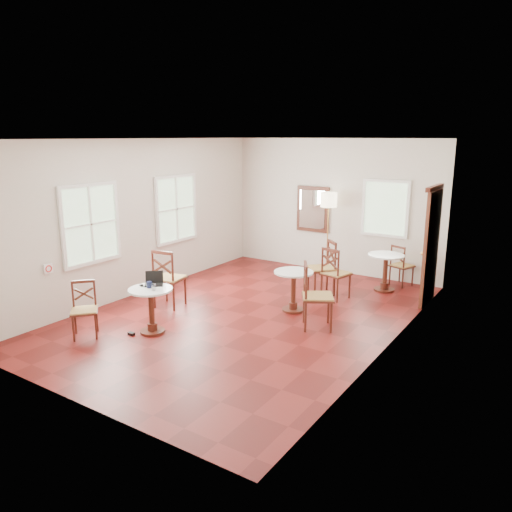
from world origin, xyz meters
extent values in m
plane|color=#601210|center=(0.00, 0.00, 0.00)|extent=(7.00, 7.00, 0.00)
cube|color=beige|center=(0.00, 3.50, 1.50)|extent=(5.00, 0.02, 3.00)
cube|color=beige|center=(0.00, -3.50, 1.50)|extent=(5.00, 0.02, 3.00)
cube|color=beige|center=(-2.50, 0.00, 1.50)|extent=(0.02, 7.00, 3.00)
cube|color=beige|center=(2.50, 0.00, 1.50)|extent=(0.02, 7.00, 3.00)
cube|color=white|center=(0.00, 0.00, 3.00)|extent=(5.00, 7.00, 0.02)
cube|color=#592B19|center=(2.46, 2.40, 1.05)|extent=(0.06, 0.90, 2.10)
cube|color=#4A1D12|center=(2.44, 2.40, 2.15)|extent=(0.08, 1.02, 0.08)
sphere|color=#BF8C3F|center=(2.40, 2.08, 1.00)|extent=(0.07, 0.07, 0.07)
cube|color=#491F13|center=(-0.50, 3.46, 1.40)|extent=(0.80, 0.05, 1.05)
cube|color=white|center=(-0.50, 3.43, 1.40)|extent=(0.64, 0.02, 0.88)
cube|color=white|center=(-2.47, -2.10, 0.95)|extent=(0.02, 0.16, 0.16)
torus|color=red|center=(-2.46, -2.10, 0.95)|extent=(0.02, 0.12, 0.12)
cube|color=white|center=(-2.47, -1.20, 1.55)|extent=(0.06, 1.22, 1.42)
cube|color=white|center=(-2.47, 1.00, 1.55)|extent=(0.06, 1.22, 1.42)
cube|color=white|center=(1.20, 3.47, 1.55)|extent=(1.02, 0.06, 1.22)
cylinder|color=#4A1D12|center=(-0.81, -1.47, 0.02)|extent=(0.39, 0.39, 0.04)
cylinder|color=#4A1D12|center=(-0.81, -1.47, 0.10)|extent=(0.16, 0.16, 0.12)
cylinder|color=#491F13|center=(-0.81, -1.47, 0.39)|extent=(0.09, 0.09, 0.59)
cylinder|color=#4A1D12|center=(-0.81, -1.47, 0.67)|extent=(0.14, 0.14, 0.06)
cylinder|color=white|center=(-0.81, -1.47, 0.71)|extent=(0.69, 0.69, 0.03)
cylinder|color=#4A1D12|center=(0.57, 0.63, 0.02)|extent=(0.40, 0.40, 0.04)
cylinder|color=#4A1D12|center=(0.57, 0.63, 0.10)|extent=(0.16, 0.16, 0.12)
cylinder|color=#491F13|center=(0.57, 0.63, 0.40)|extent=(0.09, 0.09, 0.59)
cylinder|color=#4A1D12|center=(0.57, 0.63, 0.67)|extent=(0.14, 0.14, 0.06)
cylinder|color=white|center=(0.57, 0.63, 0.72)|extent=(0.69, 0.69, 0.03)
cylinder|color=#4A1D12|center=(1.55, 2.68, 0.02)|extent=(0.41, 0.41, 0.04)
cylinder|color=#4A1D12|center=(1.55, 2.68, 0.10)|extent=(0.16, 0.16, 0.12)
cylinder|color=#491F13|center=(1.55, 2.68, 0.41)|extent=(0.09, 0.09, 0.61)
cylinder|color=#4A1D12|center=(1.55, 2.68, 0.69)|extent=(0.14, 0.14, 0.06)
cylinder|color=white|center=(1.55, 2.68, 0.74)|extent=(0.71, 0.71, 0.03)
cylinder|color=#4A1D12|center=(-1.28, -0.14, 0.25)|extent=(0.04, 0.04, 0.51)
cylinder|color=#4A1D12|center=(-1.20, -0.54, 0.25)|extent=(0.04, 0.04, 0.51)
cylinder|color=#4A1D12|center=(-1.68, -0.22, 0.25)|extent=(0.04, 0.04, 0.51)
cylinder|color=#4A1D12|center=(-1.60, -0.62, 0.25)|extent=(0.04, 0.04, 0.51)
cube|color=#4A1D12|center=(-1.44, -0.38, 0.52)|extent=(0.58, 0.58, 0.03)
cube|color=#9E783F|center=(-1.44, -0.38, 0.53)|extent=(0.56, 0.56, 0.05)
cylinder|color=#4A1D12|center=(-1.20, -0.54, 0.79)|extent=(0.04, 0.04, 0.57)
cylinder|color=#4A1D12|center=(-1.60, -0.62, 0.79)|extent=(0.04, 0.04, 0.57)
cube|color=#4A1D12|center=(-1.40, -0.58, 1.05)|extent=(0.43, 0.12, 0.06)
cube|color=#491F13|center=(-1.40, -0.58, 0.80)|extent=(0.37, 0.10, 0.25)
cube|color=#491F13|center=(-1.40, -0.58, 0.80)|extent=(0.37, 0.10, 0.25)
cylinder|color=#4A1D12|center=(-1.56, -2.38, 0.20)|extent=(0.03, 0.03, 0.41)
cylinder|color=#4A1D12|center=(-1.80, -2.17, 0.20)|extent=(0.03, 0.03, 0.41)
cylinder|color=#4A1D12|center=(-1.34, -2.14, 0.20)|extent=(0.03, 0.03, 0.41)
cylinder|color=#4A1D12|center=(-1.58, -1.92, 0.20)|extent=(0.03, 0.03, 0.41)
cube|color=#4A1D12|center=(-1.57, -2.15, 0.41)|extent=(0.56, 0.56, 0.03)
cube|color=#9E783F|center=(-1.57, -2.15, 0.43)|extent=(0.54, 0.54, 0.04)
cylinder|color=#4A1D12|center=(-1.80, -2.17, 0.64)|extent=(0.03, 0.03, 0.45)
cylinder|color=#4A1D12|center=(-1.58, -1.92, 0.64)|extent=(0.03, 0.03, 0.45)
cube|color=#4A1D12|center=(-1.69, -2.04, 0.84)|extent=(0.25, 0.28, 0.05)
cube|color=#491F13|center=(-1.69, -2.04, 0.64)|extent=(0.21, 0.23, 0.20)
cube|color=#491F13|center=(-1.69, -2.04, 0.64)|extent=(0.21, 0.23, 0.20)
cylinder|color=#4A1D12|center=(1.14, 1.84, 0.24)|extent=(0.04, 0.04, 0.47)
cylinder|color=#4A1D12|center=(1.05, 1.47, 0.24)|extent=(0.04, 0.04, 0.47)
cylinder|color=#4A1D12|center=(0.77, 1.93, 0.24)|extent=(0.04, 0.04, 0.47)
cylinder|color=#4A1D12|center=(0.68, 1.56, 0.24)|extent=(0.04, 0.04, 0.47)
cube|color=#4A1D12|center=(0.91, 1.70, 0.48)|extent=(0.56, 0.56, 0.03)
cube|color=#9E783F|center=(0.91, 1.70, 0.50)|extent=(0.54, 0.54, 0.04)
cylinder|color=#4A1D12|center=(1.05, 1.47, 0.74)|extent=(0.04, 0.04, 0.53)
cylinder|color=#4A1D12|center=(0.68, 1.56, 0.74)|extent=(0.04, 0.04, 0.53)
cube|color=#4A1D12|center=(0.87, 1.52, 0.98)|extent=(0.40, 0.13, 0.05)
cube|color=#491F13|center=(0.87, 1.52, 0.75)|extent=(0.34, 0.11, 0.23)
cube|color=#491F13|center=(0.87, 1.52, 0.75)|extent=(0.34, 0.11, 0.23)
cylinder|color=#4A1D12|center=(1.57, 0.08, 0.25)|extent=(0.04, 0.04, 0.51)
cylinder|color=#4A1D12|center=(1.22, -0.13, 0.25)|extent=(0.04, 0.04, 0.51)
cylinder|color=#4A1D12|center=(1.36, 0.43, 0.25)|extent=(0.04, 0.04, 0.51)
cylinder|color=#4A1D12|center=(1.01, 0.22, 0.25)|extent=(0.04, 0.04, 0.51)
cube|color=#4A1D12|center=(1.29, 0.15, 0.51)|extent=(0.68, 0.68, 0.03)
cube|color=#9E783F|center=(1.29, 0.15, 0.53)|extent=(0.65, 0.65, 0.05)
cylinder|color=#4A1D12|center=(1.22, -0.13, 0.79)|extent=(0.04, 0.04, 0.56)
cylinder|color=#4A1D12|center=(1.01, 0.22, 0.79)|extent=(0.04, 0.04, 0.56)
cube|color=#4A1D12|center=(1.11, 0.05, 1.05)|extent=(0.25, 0.39, 0.06)
cube|color=#491F13|center=(1.11, 0.05, 0.80)|extent=(0.21, 0.33, 0.25)
cube|color=#491F13|center=(1.11, 0.05, 0.80)|extent=(0.21, 0.33, 0.25)
cylinder|color=#4A1D12|center=(1.92, 3.32, 0.20)|extent=(0.03, 0.03, 0.41)
cylinder|color=#4A1D12|center=(1.81, 3.02, 0.20)|extent=(0.03, 0.03, 0.41)
cylinder|color=#4A1D12|center=(1.62, 3.44, 0.20)|extent=(0.03, 0.03, 0.41)
cylinder|color=#4A1D12|center=(1.50, 3.13, 0.20)|extent=(0.03, 0.03, 0.41)
cube|color=#4A1D12|center=(1.71, 3.23, 0.41)|extent=(0.51, 0.51, 0.03)
cube|color=#9E783F|center=(1.71, 3.23, 0.43)|extent=(0.49, 0.49, 0.04)
cylinder|color=#4A1D12|center=(1.81, 3.02, 0.63)|extent=(0.03, 0.03, 0.45)
cylinder|color=#4A1D12|center=(1.50, 3.13, 0.63)|extent=(0.03, 0.03, 0.45)
cube|color=#4A1D12|center=(1.66, 3.08, 0.84)|extent=(0.33, 0.15, 0.05)
cube|color=#491F13|center=(1.66, 3.08, 0.64)|extent=(0.28, 0.12, 0.20)
cube|color=#491F13|center=(1.66, 3.08, 0.64)|extent=(0.28, 0.12, 0.20)
cylinder|color=#4A1D12|center=(0.28, 1.79, 0.25)|extent=(0.04, 0.04, 0.50)
cylinder|color=#4A1D12|center=(0.56, 2.08, 0.25)|extent=(0.04, 0.04, 0.50)
cylinder|color=#4A1D12|center=(0.56, 1.51, 0.25)|extent=(0.04, 0.04, 0.50)
cylinder|color=#4A1D12|center=(0.84, 1.80, 0.25)|extent=(0.04, 0.04, 0.50)
cube|color=#4A1D12|center=(0.56, 1.79, 0.51)|extent=(0.69, 0.69, 0.03)
cube|color=#9E783F|center=(0.56, 1.79, 0.52)|extent=(0.66, 0.66, 0.04)
cylinder|color=#4A1D12|center=(0.56, 2.08, 0.78)|extent=(0.04, 0.04, 0.56)
cylinder|color=#4A1D12|center=(0.84, 1.80, 0.78)|extent=(0.04, 0.04, 0.56)
cube|color=#4A1D12|center=(0.70, 1.94, 1.03)|extent=(0.33, 0.32, 0.06)
cube|color=#491F13|center=(0.70, 1.94, 0.79)|extent=(0.28, 0.27, 0.25)
cube|color=#491F13|center=(0.70, 1.94, 0.79)|extent=(0.28, 0.27, 0.25)
cylinder|color=#BF8C3F|center=(0.04, 3.15, 0.02)|extent=(0.30, 0.30, 0.03)
cylinder|color=#BF8C3F|center=(0.04, 3.15, 0.84)|extent=(0.03, 0.03, 1.69)
cylinder|color=beige|center=(0.04, 3.15, 1.69)|extent=(0.36, 0.36, 0.32)
cube|color=black|center=(-0.90, -1.30, 0.74)|extent=(0.35, 0.34, 0.02)
cube|color=black|center=(-0.90, -1.30, 0.75)|extent=(0.25, 0.24, 0.00)
cube|color=black|center=(-0.97, -1.22, 0.84)|extent=(0.26, 0.23, 0.19)
cube|color=silver|center=(-0.97, -1.22, 0.84)|extent=(0.22, 0.19, 0.16)
ellipsoid|color=black|center=(-1.02, -1.46, 0.75)|extent=(0.09, 0.06, 0.03)
cylinder|color=#101636|center=(-0.86, -1.44, 0.78)|extent=(0.08, 0.08, 0.10)
torus|color=#101636|center=(-0.81, -1.44, 0.78)|extent=(0.07, 0.01, 0.07)
cylinder|color=white|center=(-0.70, -1.51, 0.78)|extent=(0.07, 0.07, 0.11)
cube|color=black|center=(-1.01, -1.74, 0.02)|extent=(0.11, 0.06, 0.04)
camera|label=1|loc=(4.59, -6.71, 3.05)|focal=34.55mm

